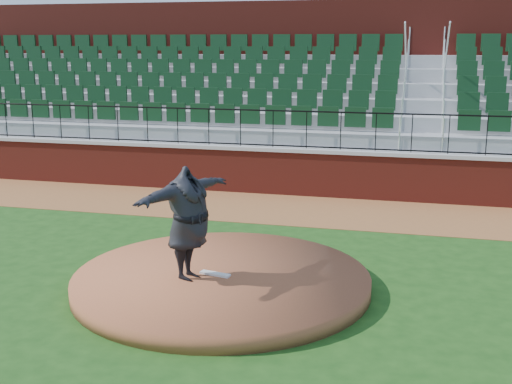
# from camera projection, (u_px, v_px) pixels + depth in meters

# --- Properties ---
(ground) EXTENTS (90.00, 90.00, 0.00)m
(ground) POSITION_uv_depth(u_px,v_px,m) (235.00, 283.00, 11.46)
(ground) COLOR #194212
(ground) RESTS_ON ground
(warning_track) EXTENTS (34.00, 3.20, 0.01)m
(warning_track) POSITION_uv_depth(u_px,v_px,m) (294.00, 209.00, 16.56)
(warning_track) COLOR brown
(warning_track) RESTS_ON ground
(field_wall) EXTENTS (34.00, 0.35, 1.20)m
(field_wall) POSITION_uv_depth(u_px,v_px,m) (306.00, 174.00, 17.94)
(field_wall) COLOR maroon
(field_wall) RESTS_ON ground
(wall_cap) EXTENTS (34.00, 0.45, 0.10)m
(wall_cap) POSITION_uv_depth(u_px,v_px,m) (306.00, 150.00, 17.80)
(wall_cap) COLOR #B7B7B7
(wall_cap) RESTS_ON field_wall
(wall_railing) EXTENTS (34.00, 0.05, 1.00)m
(wall_railing) POSITION_uv_depth(u_px,v_px,m) (306.00, 130.00, 17.68)
(wall_railing) COLOR black
(wall_railing) RESTS_ON wall_cap
(seating_stands) EXTENTS (34.00, 5.10, 4.60)m
(seating_stands) POSITION_uv_depth(u_px,v_px,m) (322.00, 103.00, 20.14)
(seating_stands) COLOR gray
(seating_stands) RESTS_ON ground
(concourse_wall) EXTENTS (34.00, 0.50, 5.50)m
(concourse_wall) POSITION_uv_depth(u_px,v_px,m) (335.00, 83.00, 22.69)
(concourse_wall) COLOR maroon
(concourse_wall) RESTS_ON ground
(pitchers_mound) EXTENTS (5.05, 5.05, 0.25)m
(pitchers_mound) POSITION_uv_depth(u_px,v_px,m) (222.00, 281.00, 11.22)
(pitchers_mound) COLOR brown
(pitchers_mound) RESTS_ON ground
(pitching_rubber) EXTENTS (0.56, 0.24, 0.04)m
(pitching_rubber) POSITION_uv_depth(u_px,v_px,m) (215.00, 274.00, 11.14)
(pitching_rubber) COLOR white
(pitching_rubber) RESTS_ON pitchers_mound
(pitcher) EXTENTS (1.31, 2.43, 1.91)m
(pitcher) POSITION_uv_depth(u_px,v_px,m) (188.00, 223.00, 10.77)
(pitcher) COLOR black
(pitcher) RESTS_ON pitchers_mound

